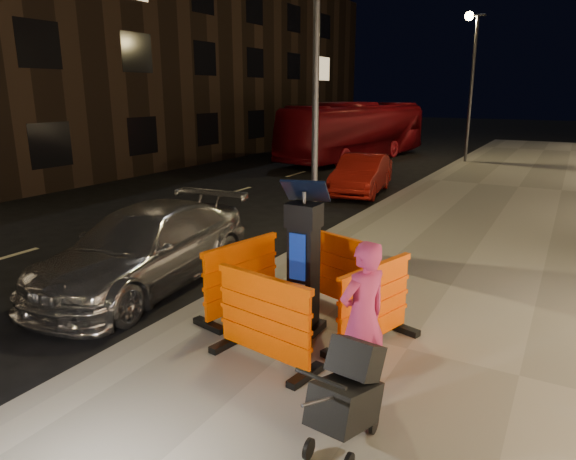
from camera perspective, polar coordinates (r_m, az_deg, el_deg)
The scene contains 15 objects.
ground_plane at distance 7.79m, azimuth -8.87°, elevation -8.77°, with size 120.00×120.00×0.00m, color black.
sidewalk at distance 6.51m, azimuth 13.07°, elevation -13.30°, with size 6.00×60.00×0.15m, color gray.
kerb at distance 7.76m, azimuth -8.89°, elevation -8.27°, with size 0.30×60.00×0.15m, color slate.
parking_kiosk at distance 6.44m, azimuth 1.74°, elevation -3.44°, with size 0.59×0.59×1.86m, color black.
barrier_front at distance 5.82m, azimuth -2.68°, elevation -9.90°, with size 1.33×0.55×1.04m, color #FD5300.
barrier_back at distance 7.38m, azimuth 5.13°, elevation -4.41°, with size 1.33×0.55×1.04m, color #FD5300.
barrier_kerbside at distance 7.04m, azimuth -5.19°, elevation -5.41°, with size 1.33×0.55×1.04m, color #FD5300.
barrier_bldgside at distance 6.24m, azimuth 9.56°, elevation -8.35°, with size 1.33×0.55×1.04m, color #FD5300.
car_silver at distance 8.96m, azimuth -15.32°, elevation -5.88°, with size 1.81×4.45×1.29m, color #ADADB2.
car_red at distance 16.50m, azimuth 8.11°, elevation 4.05°, with size 1.29×3.70×1.22m, color #9D1711.
bus_doubledecker at distance 24.78m, azimuth 7.44°, elevation 7.76°, with size 2.24×9.57×2.67m, color maroon.
man at distance 5.27m, azimuth 8.29°, elevation -9.54°, with size 0.58×0.38×1.59m, color #B32E66.
stroller at distance 4.64m, azimuth 6.31°, elevation -18.08°, with size 0.47×0.72×0.90m, color black.
street_lamp_mid at distance 9.54m, azimuth 3.09°, elevation 15.23°, with size 0.12×0.12×6.00m, color #3F3F44.
street_lamp_far at distance 23.93m, azimuth 19.69°, elevation 14.34°, with size 0.12×0.12×6.00m, color #3F3F44.
Camera 1 is at (4.46, -5.56, 3.13)m, focal length 32.00 mm.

